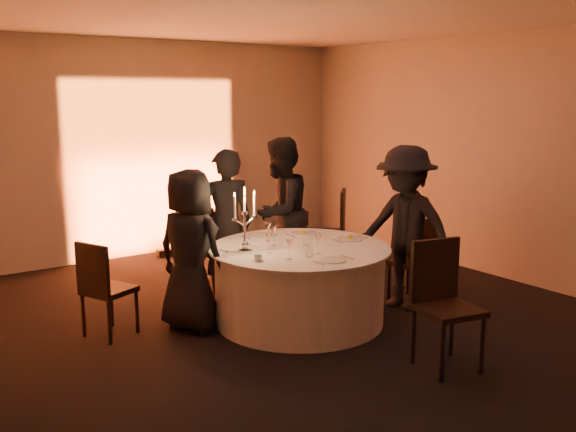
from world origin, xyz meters
TOP-DOWN VIEW (x-y plane):
  - floor at (0.00, 0.00)m, footprint 7.00×7.00m
  - ceiling at (0.00, 0.00)m, footprint 7.00×7.00m
  - wall_back at (0.00, 3.50)m, footprint 7.00×0.00m
  - wall_right at (3.00, 0.00)m, footprint 0.00×7.00m
  - uplighter_fixture at (0.00, 3.20)m, footprint 0.25×0.12m
  - banquet_table at (0.00, 0.00)m, footprint 1.80×1.80m
  - chair_left at (-1.76, 0.70)m, footprint 0.53×0.53m
  - chair_back_left at (-0.14, 1.65)m, footprint 0.42×0.42m
  - chair_back_right at (1.40, 1.19)m, footprint 0.66×0.66m
  - chair_right at (1.46, -0.18)m, footprint 0.45×0.45m
  - chair_front at (0.36, -1.54)m, footprint 0.55×0.55m
  - guest_left at (-0.99, 0.42)m, footprint 0.76×0.90m
  - guest_back_left at (-0.25, 1.02)m, footprint 0.69×0.54m
  - guest_back_right at (0.55, 1.15)m, footprint 1.06×0.98m
  - guest_right at (1.16, -0.29)m, footprint 0.90×1.25m
  - plate_left at (-0.54, 0.26)m, footprint 0.36×0.28m
  - plate_back_left at (-0.07, 0.64)m, footprint 0.36×0.29m
  - plate_back_right at (0.38, 0.45)m, footprint 0.35×0.27m
  - plate_right at (0.63, -0.03)m, footprint 0.36×0.27m
  - plate_front at (-0.07, -0.61)m, footprint 0.36×0.24m
  - coffee_cup at (-0.63, -0.22)m, footprint 0.11×0.11m
  - candelabra at (-0.55, 0.13)m, footprint 0.27×0.13m
  - wine_glass_a at (-0.36, -0.34)m, footprint 0.07×0.07m
  - wine_glass_b at (-0.39, -0.04)m, footprint 0.07×0.07m
  - wine_glass_c at (-0.02, -0.33)m, footprint 0.07×0.07m
  - wine_glass_d at (-0.18, 0.20)m, footprint 0.07×0.07m
  - wine_glass_e at (-0.13, 0.38)m, footprint 0.07×0.07m
  - tumbler_a at (-0.16, -0.38)m, footprint 0.07×0.07m
  - tumbler_b at (-0.08, -0.23)m, footprint 0.07×0.07m

SIDE VIEW (x-z plane):
  - floor at x=0.00m, z-range 0.00..0.00m
  - uplighter_fixture at x=0.00m, z-range 0.00..0.10m
  - banquet_table at x=0.00m, z-range 0.00..0.77m
  - chair_back_left at x=-0.14m, z-range 0.05..0.95m
  - chair_right at x=1.46m, z-range 0.06..0.96m
  - chair_left at x=-1.76m, z-range 0.06..0.98m
  - chair_front at x=0.36m, z-range 0.07..1.14m
  - chair_back_right at x=1.40m, z-range 0.07..1.14m
  - plate_front at x=-0.07m, z-range 0.77..0.78m
  - plate_left at x=-0.54m, z-range 0.77..0.78m
  - plate_back_left at x=-0.07m, z-range 0.77..0.78m
  - guest_left at x=-0.99m, z-range 0.00..1.57m
  - plate_back_right at x=0.38m, z-range 0.75..0.83m
  - plate_right at x=0.63m, z-range 0.75..0.83m
  - coffee_cup at x=-0.63m, z-range 0.77..0.83m
  - tumbler_a at x=-0.16m, z-range 0.77..0.86m
  - tumbler_b at x=-0.08m, z-range 0.77..0.86m
  - guest_back_left at x=-0.25m, z-range 0.00..1.68m
  - guest_right at x=1.16m, z-range 0.00..1.74m
  - guest_back_right at x=0.55m, z-range 0.00..1.77m
  - wine_glass_a at x=-0.36m, z-range 0.81..1.00m
  - wine_glass_b at x=-0.39m, z-range 0.81..1.00m
  - wine_glass_c at x=-0.02m, z-range 0.81..1.00m
  - wine_glass_d at x=-0.18m, z-range 0.81..1.00m
  - wine_glass_e at x=-0.13m, z-range 0.81..1.00m
  - candelabra at x=-0.55m, z-range 0.67..1.31m
  - wall_back at x=0.00m, z-range -2.00..5.00m
  - wall_right at x=3.00m, z-range -2.00..5.00m
  - ceiling at x=0.00m, z-range 3.00..3.00m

